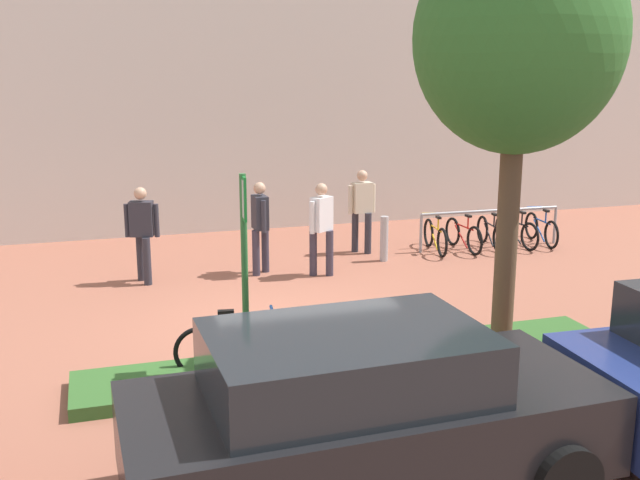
% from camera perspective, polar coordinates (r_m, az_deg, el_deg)
% --- Properties ---
extents(ground_plane, '(60.00, 60.00, 0.00)m').
position_cam_1_polar(ground_plane, '(11.13, -2.29, -6.66)').
color(ground_plane, '#9E5B47').
extents(building_facade, '(28.00, 1.20, 10.00)m').
position_cam_1_polar(building_facade, '(17.81, -8.90, 16.95)').
color(building_facade, silver).
rests_on(building_facade, ground).
extents(planter_strip, '(7.00, 1.10, 0.16)m').
position_cam_1_polar(planter_strip, '(9.68, 2.79, -9.25)').
color(planter_strip, '#336028').
rests_on(planter_strip, ground).
extents(tree_sidewalk, '(2.56, 2.56, 5.51)m').
position_cam_1_polar(tree_sidewalk, '(9.65, 14.92, 14.51)').
color(tree_sidewalk, brown).
rests_on(tree_sidewalk, ground).
extents(parking_sign_post, '(0.08, 0.36, 2.56)m').
position_cam_1_polar(parking_sign_post, '(8.82, -5.81, -0.68)').
color(parking_sign_post, '#2D7238').
rests_on(parking_sign_post, ground).
extents(bike_at_sign, '(1.67, 0.43, 0.86)m').
position_cam_1_polar(bike_at_sign, '(9.41, -5.99, -8.23)').
color(bike_at_sign, black).
rests_on(bike_at_sign, ground).
extents(bike_rack_cluster, '(3.21, 1.59, 0.83)m').
position_cam_1_polar(bike_rack_cluster, '(16.20, 12.86, 0.60)').
color(bike_rack_cluster, '#99999E').
rests_on(bike_rack_cluster, ground).
extents(bollard_steel, '(0.16, 0.16, 0.90)m').
position_cam_1_polar(bollard_steel, '(14.76, 4.92, 0.10)').
color(bollard_steel, '#ADADB2').
rests_on(bollard_steel, ground).
extents(person_shirt_white, '(0.61, 0.35, 1.72)m').
position_cam_1_polar(person_shirt_white, '(15.28, 3.22, 2.61)').
color(person_shirt_white, '#2D2D38').
rests_on(person_shirt_white, ground).
extents(person_casual_tan, '(0.52, 0.42, 1.72)m').
position_cam_1_polar(person_casual_tan, '(13.56, 0.11, 1.29)').
color(person_casual_tan, '#383342').
rests_on(person_casual_tan, ground).
extents(person_suited_navy, '(0.59, 0.46, 1.72)m').
position_cam_1_polar(person_suited_navy, '(13.48, -13.44, 0.85)').
color(person_suited_navy, '#2D2D38').
rests_on(person_suited_navy, ground).
extents(person_suited_dark, '(0.36, 0.61, 1.72)m').
position_cam_1_polar(person_suited_dark, '(13.72, -4.60, 1.39)').
color(person_suited_dark, '#383342').
rests_on(person_suited_dark, ground).
extents(car_black_suv, '(4.35, 2.11, 1.54)m').
position_cam_1_polar(car_black_suv, '(6.82, 3.24, -13.06)').
color(car_black_suv, black).
rests_on(car_black_suv, ground).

